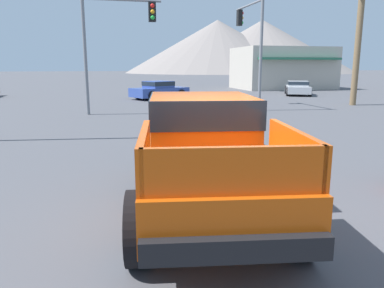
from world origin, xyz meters
TOP-DOWN VIEW (x-y plane):
  - ground_plane at (0.00, 0.00)m, footprint 320.00×320.00m
  - orange_pickup_truck at (-0.20, 0.40)m, footprint 2.81×5.13m
  - parked_car_blue at (2.21, 21.30)m, footprint 4.43×3.47m
  - parked_car_silver at (13.62, 22.27)m, footprint 3.30×4.44m
  - traffic_light_main at (6.29, 14.50)m, footprint 0.38×3.79m
  - traffic_light_crosswalk at (-1.04, 13.42)m, footprint 3.73×0.38m
  - storefront_building at (16.37, 30.54)m, footprint 9.22×7.16m
  - distant_mountain_range at (48.90, 122.69)m, footprint 82.69×79.50m

SIDE VIEW (x-z plane):
  - ground_plane at x=0.00m, z-range 0.00..0.00m
  - parked_car_silver at x=13.62m, z-range 0.02..1.13m
  - parked_car_blue at x=2.21m, z-range 0.01..1.27m
  - orange_pickup_truck at x=-0.20m, z-range 0.13..1.95m
  - storefront_building at x=16.37m, z-range 0.00..4.12m
  - traffic_light_crosswalk at x=-1.04m, z-range 1.11..6.70m
  - traffic_light_main at x=6.29m, z-range 1.15..6.97m
  - distant_mountain_range at x=48.90m, z-range -0.73..16.33m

